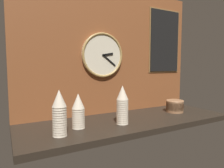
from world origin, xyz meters
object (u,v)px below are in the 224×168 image
Objects in this scene: cup_stack_left at (78,111)px; menu_board at (165,41)px; cup_stack_center at (122,105)px; wall_clock at (103,55)px; bowl_stack_far_right at (175,106)px; cup_stack_far_left at (59,113)px.

menu_board is at bearing 15.36° from cup_stack_left.
wall_clock reaches higher than cup_stack_center.
bowl_stack_far_right is at bearing 1.91° from cup_stack_left.
cup_stack_left is 0.62× the size of wall_clock.
wall_clock is (-58.32, 22.93, 43.19)cm from bowl_stack_far_right.
bowl_stack_far_right is 76.11cm from wall_clock.
cup_stack_left is 0.84× the size of cup_stack_far_left.
cup_stack_far_left is at bearing -175.94° from cup_stack_center.
cup_stack_far_left reaches higher than bowl_stack_far_right.
menu_board is (8.77, 23.82, 58.37)cm from bowl_stack_far_right.
wall_clock is at bearing 89.03° from cup_stack_center.
cup_stack_far_left is at bearing -173.56° from bowl_stack_far_right.
cup_stack_center is at bearing -90.97° from wall_clock.
cup_stack_far_left is (-44.02, -3.13, 0.00)cm from cup_stack_center.
cup_stack_center is at bearing -10.49° from cup_stack_left.
wall_clock is (44.56, 34.54, 35.38)cm from cup_stack_far_left.
cup_stack_left is 1.49× the size of bowl_stack_far_right.
menu_board is at bearing 69.77° from bowl_stack_far_right.
cup_stack_far_left is at bearing -142.21° from wall_clock.
cup_stack_far_left is at bearing -162.40° from menu_board.
cup_stack_center is 0.73× the size of wall_clock.
wall_clock reaches higher than bowl_stack_far_right.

